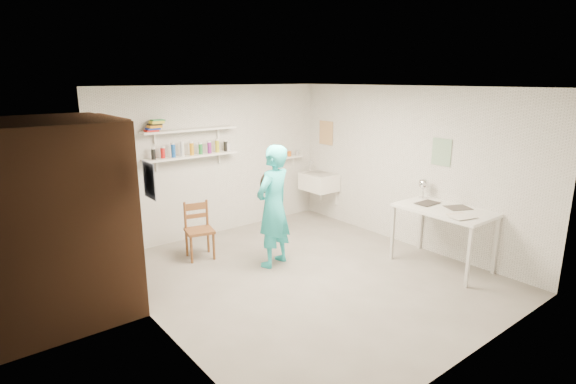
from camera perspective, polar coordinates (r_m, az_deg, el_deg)
floor at (r=5.96m, az=2.44°, el=-10.67°), size 4.00×4.50×0.02m
ceiling at (r=5.41m, az=2.71°, el=13.26°), size 4.00×4.50×0.02m
wall_back at (r=7.38m, az=-9.06°, el=3.92°), size 4.00×0.02×2.40m
wall_front at (r=4.20m, az=23.32°, el=-5.03°), size 4.00×0.02×2.40m
wall_left at (r=4.55m, az=-16.94°, el=-3.04°), size 0.02×4.50×2.40m
wall_right at (r=7.02m, az=15.05°, el=3.08°), size 0.02×4.50×2.40m
doorway_recess at (r=5.56m, az=-20.66°, el=-2.36°), size 0.02×0.90×2.00m
corridor_box at (r=5.39m, az=-27.87°, el=-3.08°), size 1.40×1.50×2.10m
door_lintel at (r=5.38m, az=-21.44°, el=8.46°), size 0.06×1.05×0.10m
door_jamb_near at (r=5.11m, az=-18.68°, el=-3.62°), size 0.06×0.10×2.00m
door_jamb_far at (r=6.03m, az=-21.98°, el=-1.23°), size 0.06×0.10×2.00m
shelf_lower at (r=7.01m, az=-12.13°, el=4.48°), size 1.50×0.22×0.03m
shelf_upper at (r=6.96m, az=-12.31°, el=7.73°), size 1.50×0.22×0.03m
ledge_shelf at (r=8.06m, az=-0.34°, el=4.39°), size 0.70×0.14×0.03m
poster_left at (r=4.51m, az=-17.24°, el=1.41°), size 0.01×0.28×0.36m
poster_right_a at (r=8.13m, az=4.85°, el=7.49°), size 0.01×0.34×0.42m
poster_right_b at (r=6.65m, az=18.91°, el=4.82°), size 0.01×0.30×0.38m
belfast_sink at (r=8.05m, az=3.98°, el=1.29°), size 0.48×0.60×0.30m
man at (r=6.03m, az=-1.87°, el=-1.84°), size 0.70×0.56×1.66m
wall_clock at (r=6.16m, az=-2.59°, el=1.17°), size 0.30×0.12×0.30m
wooden_chair at (r=6.50m, az=-11.18°, el=-4.86°), size 0.45×0.44×0.81m
work_table at (r=6.44m, az=19.01°, el=-5.50°), size 0.74×1.23×0.82m
desk_lamp at (r=6.69m, az=16.86°, el=1.03°), size 0.15×0.15×0.15m
spray_cans at (r=6.99m, az=-12.18°, el=5.29°), size 1.31×0.06×0.17m
book_stack at (r=6.72m, az=-16.58°, el=8.10°), size 0.28×0.14×0.17m
ledge_pots at (r=8.05m, az=-0.34°, el=4.81°), size 0.48×0.07×0.09m
papers at (r=6.32m, az=19.32°, el=-1.90°), size 0.30×0.22×0.02m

